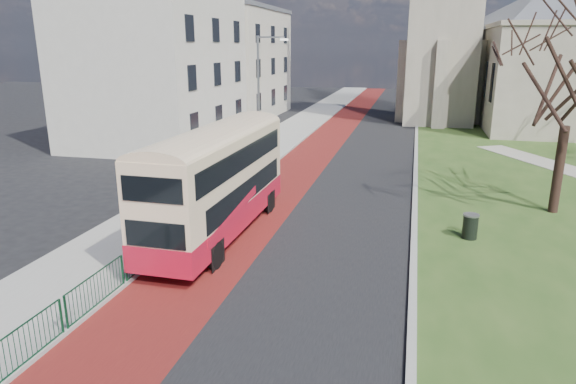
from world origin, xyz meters
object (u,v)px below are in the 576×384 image
(bus, at_px, (218,177))
(winter_tree_near, at_px, (576,53))
(litter_bin, at_px, (470,226))
(streetlamp, at_px, (261,90))

(bus, height_order, winter_tree_near, winter_tree_near)
(bus, height_order, litter_bin, bus)
(streetlamp, xyz_separation_m, litter_bin, (12.59, -13.08, -4.04))
(winter_tree_near, bearing_deg, litter_bin, -132.16)
(streetlamp, height_order, litter_bin, streetlamp)
(winter_tree_near, bearing_deg, streetlamp, 152.87)
(winter_tree_near, distance_m, litter_bin, 9.03)
(streetlamp, distance_m, litter_bin, 18.60)
(streetlamp, relative_size, winter_tree_near, 0.77)
(litter_bin, bearing_deg, winter_tree_near, 47.84)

